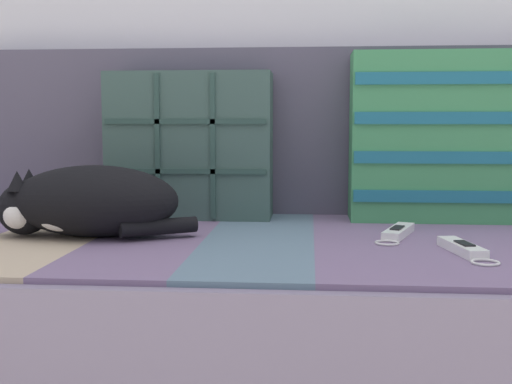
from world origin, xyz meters
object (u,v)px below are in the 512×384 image
Objects in this scene: throw_pillow_quilted at (190,146)px; throw_pillow_striped at (440,137)px; couch at (365,326)px; sleeping_cat at (84,203)px; game_remote_far at (398,232)px; game_remote_near at (463,249)px.

throw_pillow_striped is (0.61, -0.00, 0.02)m from throw_pillow_quilted.
throw_pillow_quilted is 0.95× the size of throw_pillow_striped.
couch is 5.28× the size of throw_pillow_quilted.
throw_pillow_striped reaches higher than sleeping_cat.
throw_pillow_quilted is 0.57m from game_remote_far.
couch is 10.41× the size of game_remote_far.
throw_pillow_quilted is 0.96× the size of sleeping_cat.
sleeping_cat is at bearing -120.15° from throw_pillow_quilted.
throw_pillow_striped is (0.19, 0.24, 0.40)m from couch.
sleeping_cat is 2.05× the size of game_remote_far.
game_remote_near is (-0.03, -0.41, -0.20)m from throw_pillow_striped.
sleeping_cat is at bearing -159.52° from throw_pillow_striped.
game_remote_near is at bearing -94.57° from throw_pillow_striped.
sleeping_cat is (-0.59, -0.06, 0.27)m from couch.
game_remote_near is at bearing -34.91° from throw_pillow_quilted.
throw_pillow_striped reaches higher than couch.
throw_pillow_quilted reaches higher than game_remote_near.
couch is 0.50m from throw_pillow_striped.
sleeping_cat is (-0.17, -0.29, -0.11)m from throw_pillow_quilted.
throw_pillow_quilted is 1.97× the size of game_remote_far.
sleeping_cat is 0.76m from game_remote_near.
couch is at bearing -129.01° from throw_pillow_striped.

